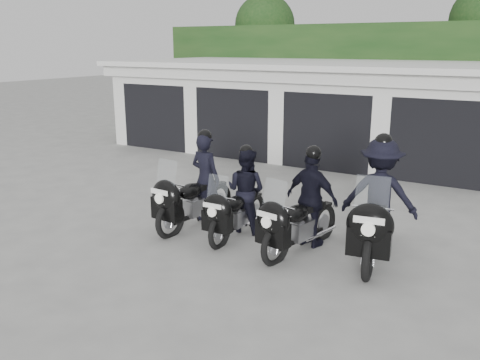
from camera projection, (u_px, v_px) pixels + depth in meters
The scene contains 7 objects.
ground at pixel (222, 227), 10.07m from camera, with size 80.00×80.00×0.00m, color #9E9E99.
garage_block at pixel (355, 111), 16.41m from camera, with size 16.40×6.80×2.96m.
background_vegetation at pixel (406, 64), 19.92m from camera, with size 20.00×3.90×5.80m.
police_bike_a at pixel (196, 188), 9.99m from camera, with size 0.79×2.25×1.96m.
police_bike_b at pixel (241, 197), 9.55m from camera, with size 0.80×2.01×1.75m.
police_bike_c at pixel (306, 205), 8.83m from camera, with size 1.12×2.15×1.89m.
police_bike_d at pixel (378, 203), 8.56m from camera, with size 1.38×2.45×2.15m.
Camera 1 is at (5.14, -7.99, 3.51)m, focal length 38.00 mm.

